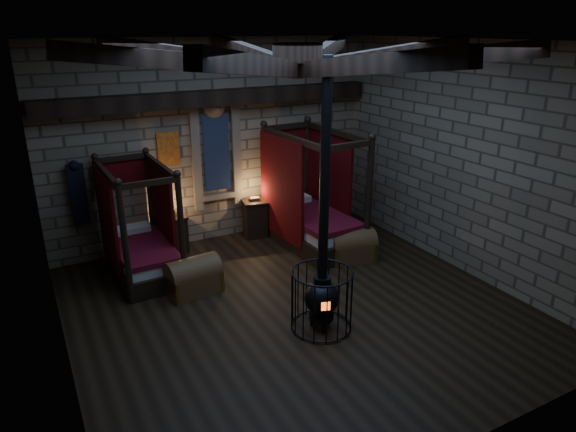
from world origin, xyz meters
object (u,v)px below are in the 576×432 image
bed_left (141,248)px  bed_right (311,217)px  trunk_right (352,246)px  trunk_left (193,277)px  stove (322,293)px

bed_left → bed_right: bed_right is taller
trunk_right → trunk_left: bearing=-170.8°
bed_right → trunk_right: (0.30, -1.11, -0.31)m
stove → trunk_left: bearing=142.6°
trunk_right → bed_left: bearing=173.0°
trunk_left → stove: size_ratio=0.24×
bed_left → trunk_right: bearing=-21.4°
bed_right → trunk_right: size_ratio=2.43×
trunk_left → stove: bearing=-63.2°
trunk_right → stove: stove is taller
trunk_left → trunk_right: trunk_left is taller
trunk_right → bed_right: bearing=118.0°
bed_left → bed_right: 3.51m
bed_right → trunk_left: bearing=-165.6°
bed_left → trunk_left: (0.60, -1.17, -0.22)m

